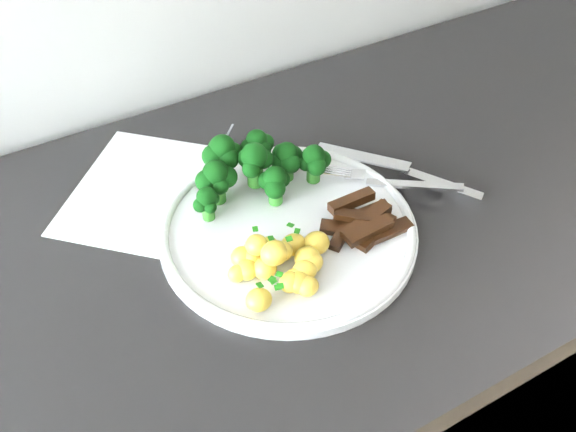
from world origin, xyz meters
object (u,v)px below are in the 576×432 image
object	(u,v)px
plate	(288,229)
potatoes	(280,262)
counter	(340,384)
recipe_paper	(191,198)
knife	(418,177)
beef_strips	(364,223)
broccoli	(253,164)
fork	(394,181)

from	to	relation	value
plate	potatoes	distance (m)	0.07
counter	plate	world-z (taller)	plate
recipe_paper	knife	distance (m)	0.29
recipe_paper	beef_strips	bearing A→B (deg)	-46.63
counter	potatoes	distance (m)	0.51
broccoli	potatoes	distance (m)	0.14
counter	potatoes	world-z (taller)	potatoes
broccoli	knife	world-z (taller)	broccoli
counter	plate	distance (m)	0.47
fork	counter	bearing A→B (deg)	157.30
recipe_paper	fork	distance (m)	0.26
knife	broccoli	bearing A→B (deg)	156.68
potatoes	knife	xyz separation A→B (m)	(0.23, 0.05, -0.02)
broccoli	knife	distance (m)	0.22
potatoes	knife	world-z (taller)	potatoes
recipe_paper	plate	world-z (taller)	plate
knife	beef_strips	bearing A→B (deg)	-159.27
fork	plate	bearing A→B (deg)	179.20
plate	potatoes	size ratio (longest dim) A/B	2.47
potatoes	knife	distance (m)	0.24
beef_strips	broccoli	bearing A→B (deg)	121.46
potatoes	counter	bearing A→B (deg)	23.73
broccoli	fork	xyz separation A→B (m)	(0.15, -0.08, -0.03)
recipe_paper	plate	distance (m)	0.14
plate	broccoli	size ratio (longest dim) A/B	1.66
recipe_paper	beef_strips	distance (m)	0.22
counter	potatoes	size ratio (longest dim) A/B	19.27
broccoli	beef_strips	distance (m)	0.15
plate	fork	xyz separation A→B (m)	(0.15, -0.00, 0.01)
broccoli	fork	size ratio (longest dim) A/B	1.28
fork	knife	distance (m)	0.04
recipe_paper	fork	size ratio (longest dim) A/B	2.52
beef_strips	knife	size ratio (longest dim) A/B	0.55
beef_strips	fork	world-z (taller)	beef_strips
plate	broccoli	bearing A→B (deg)	91.43
plate	broccoli	distance (m)	0.09
broccoli	beef_strips	size ratio (longest dim) A/B	1.74
counter	recipe_paper	xyz separation A→B (m)	(-0.19, 0.10, 0.45)
broccoli	counter	bearing A→B (deg)	-30.40
plate	knife	size ratio (longest dim) A/B	1.58
counter	knife	bearing A→B (deg)	-11.53
beef_strips	knife	world-z (taller)	beef_strips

